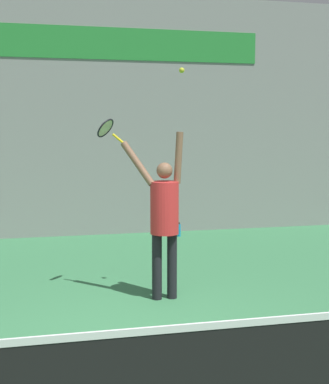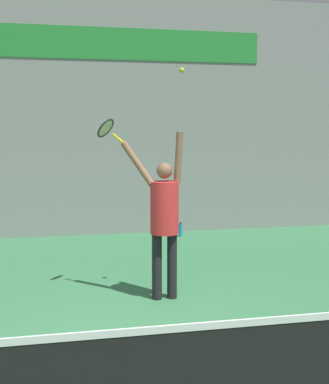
% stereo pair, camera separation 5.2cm
% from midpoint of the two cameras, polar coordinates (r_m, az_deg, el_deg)
% --- Properties ---
extents(ground_plane, '(18.00, 18.00, 0.00)m').
position_cam_midpoint_polar(ground_plane, '(5.49, -2.34, -17.16)').
color(ground_plane, '#387A4C').
extents(back_wall, '(18.00, 0.10, 5.00)m').
position_cam_midpoint_polar(back_wall, '(11.29, -8.25, 8.04)').
color(back_wall, gray).
rests_on(back_wall, ground_plane).
extents(sponsor_banner, '(7.25, 0.02, 0.65)m').
position_cam_midpoint_polar(sponsor_banner, '(11.36, -8.36, 15.49)').
color(sponsor_banner, '#288C38').
extents(tennis_player, '(0.81, 0.51, 2.19)m').
position_cam_midpoint_polar(tennis_player, '(6.94, -0.27, -2.37)').
color(tennis_player, black).
rests_on(tennis_player, ground_plane).
extents(tennis_racket, '(0.40, 0.36, 0.33)m').
position_cam_midpoint_polar(tennis_racket, '(7.14, -6.42, 6.70)').
color(tennis_racket, yellow).
extents(tennis_ball, '(0.07, 0.07, 0.07)m').
position_cam_midpoint_polar(tennis_ball, '(6.91, 1.63, 12.85)').
color(tennis_ball, '#CCDB2D').
extents(water_bottle, '(0.07, 0.07, 0.29)m').
position_cam_midpoint_polar(water_bottle, '(11.17, 1.42, -4.07)').
color(water_bottle, '#198CCC').
rests_on(water_bottle, ground_plane).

